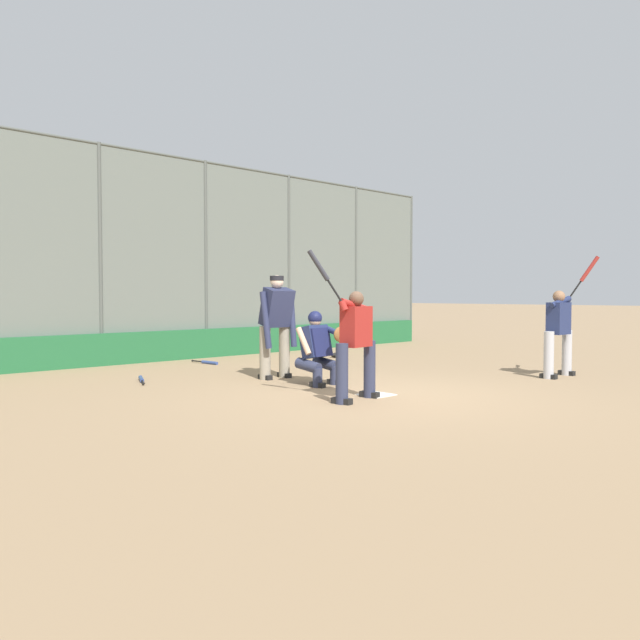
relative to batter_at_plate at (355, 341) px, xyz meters
The scene contains 11 objects.
ground_plane 0.99m from the batter_at_plate, 167.99° to the right, with size 160.00×160.00×0.00m, color #9E7F5B.
home_plate_marker 0.98m from the batter_at_plate, 167.99° to the right, with size 0.43×0.43×0.01m, color white.
backstop_fence 6.67m from the batter_at_plate, 94.92° to the right, with size 17.54×0.08×4.50m.
padding_wall 6.41m from the batter_at_plate, 94.99° to the right, with size 17.12×0.18×0.65m, color #236638.
batter_at_plate is the anchor object (origin of this frame).
catcher_behind_plate 1.57m from the batter_at_plate, 114.40° to the right, with size 0.63×0.74×1.18m.
umpire_home 2.53m from the batter_at_plate, 104.22° to the right, with size 0.72×0.44×1.77m.
batter_on_deck 4.42m from the batter_at_plate, behind, with size 1.00×0.62×2.12m.
spare_bat_by_padding 5.35m from the batter_at_plate, 101.06° to the right, with size 0.14×0.83×0.07m.
spare_bat_third_base_side 3.99m from the batter_at_plate, 71.73° to the right, with size 0.37×0.77×0.07m.
fielding_glove_on_dirt 5.88m from the batter_at_plate, 132.11° to the right, with size 0.30×0.23×0.11m.
Camera 1 is at (6.64, 5.91, 1.43)m, focal length 35.00 mm.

